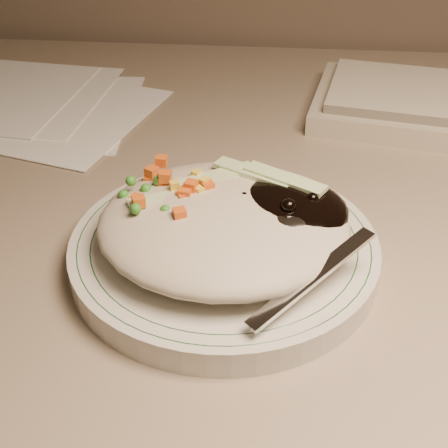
{
  "coord_description": "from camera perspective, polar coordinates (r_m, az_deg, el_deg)",
  "views": [
    {
      "loc": [
        -0.03,
        0.83,
        1.05
      ],
      "look_at": [
        -0.07,
        1.22,
        0.78
      ],
      "focal_mm": 50.0,
      "sensor_mm": 36.0,
      "label": 1
    }
  ],
  "objects": [
    {
      "name": "desk",
      "position": [
        0.75,
        6.41,
        -8.26
      ],
      "size": [
        1.4,
        0.7,
        0.74
      ],
      "color": "gray",
      "rests_on": "ground"
    },
    {
      "name": "plate",
      "position": [
        0.49,
        0.0,
        -2.47
      ],
      "size": [
        0.24,
        0.24,
        0.02
      ],
      "primitive_type": "cylinder",
      "color": "beige",
      "rests_on": "desk"
    },
    {
      "name": "plate_rim",
      "position": [
        0.49,
        -0.0,
        -1.54
      ],
      "size": [
        0.23,
        0.23,
        0.0
      ],
      "color": "#144723",
      "rests_on": "plate"
    },
    {
      "name": "meal",
      "position": [
        0.47,
        0.5,
        0.47
      ],
      "size": [
        0.21,
        0.19,
        0.05
      ],
      "color": "#B1A58F",
      "rests_on": "plate"
    }
  ]
}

